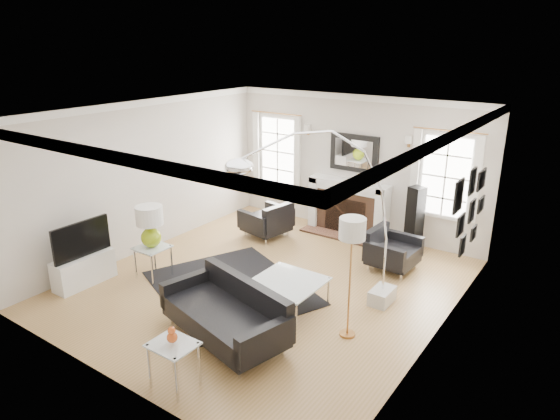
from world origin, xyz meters
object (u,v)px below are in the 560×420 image
Objects in this scene: armchair_right at (390,251)px; coffee_table at (287,283)px; armchair_left at (268,221)px; gourd_lamp at (150,224)px; sofa at (228,314)px; arc_floor_lamp at (315,213)px; fireplace at (348,208)px.

coffee_table is (-0.71, -2.15, 0.08)m from armchair_right.
armchair_left is 2.69m from gourd_lamp.
sofa is 1.11m from coffee_table.
coffee_table is 0.36× the size of arc_floor_lamp.
sofa is 2.30× the size of armchair_right.
armchair_right is (2.60, 0.03, -0.01)m from armchair_left.
coffee_table is 1.16m from arc_floor_lamp.
arc_floor_lamp is at bearing 14.52° from gourd_lamp.
sofa is at bearing -62.38° from armchair_left.
armchair_right is at bearing 39.79° from gourd_lamp.
arc_floor_lamp is at bearing 40.41° from coffee_table.
armchair_right is at bearing 0.70° from armchair_left.
sofa is 2.04× the size of armchair_left.
gourd_lamp is (-2.19, 0.63, 0.62)m from sofa.
armchair_left is 1.42× the size of gourd_lamp.
armchair_right is 1.27× the size of gourd_lamp.
fireplace is at bearing 96.23° from sofa.
armchair_left reaches higher than coffee_table.
sofa reaches higher than armchair_left.
armchair_right is at bearing -37.54° from fireplace.
coffee_table is at bearing -108.18° from armchair_right.
fireplace is 1.78m from armchair_right.
arc_floor_lamp reaches higher than fireplace.
armchair_right is at bearing 71.82° from coffee_table.
gourd_lamp reaches higher than sofa.
sofa is at bearing -106.05° from armchair_right.
gourd_lamp is (-3.11, -2.59, 0.63)m from armchair_right.
gourd_lamp is at bearing -169.50° from coffee_table.
arc_floor_lamp is at bearing -102.11° from armchair_right.
gourd_lamp is at bearing -140.21° from armchair_right.
gourd_lamp reaches higher than armchair_right.
sofa is 3.36m from armchair_right.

